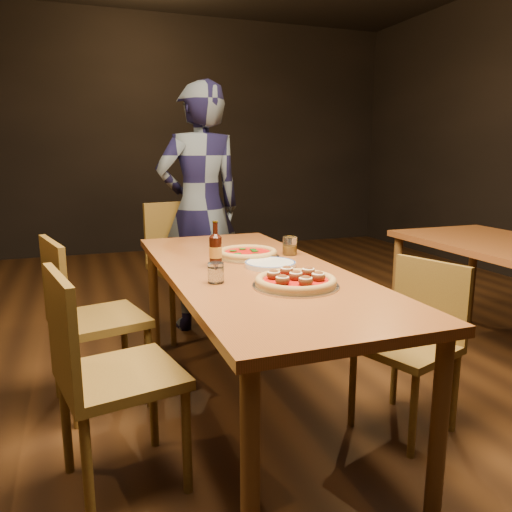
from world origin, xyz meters
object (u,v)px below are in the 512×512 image
object	(u,v)px
chair_main_nw	(121,374)
plate_stack	(270,264)
chair_end	(187,267)
water_glass	(216,273)
pizza_margherita	(247,253)
diner	(200,209)
pizza_meatball	(296,281)
beer_bottle	(216,251)
table_main	(252,283)
amber_glass	(290,246)
chair_main_sw	(99,318)
chair_main_e	(406,346)

from	to	relation	value
chair_main_nw	plate_stack	xyz separation A→B (m)	(0.74, 0.34, 0.30)
chair_end	water_glass	world-z (taller)	chair_end
water_glass	pizza_margherita	bearing A→B (deg)	56.63
diner	water_glass	bearing A→B (deg)	70.16
chair_main_nw	pizza_margherita	world-z (taller)	chair_main_nw
pizza_meatball	diner	world-z (taller)	diner
beer_bottle	water_glass	xyz separation A→B (m)	(-0.08, -0.29, -0.04)
pizza_margherita	table_main	bearing A→B (deg)	-103.65
amber_glass	diner	size ratio (longest dim) A/B	0.05
chair_main_sw	chair_main_e	size ratio (longest dim) A/B	1.11
table_main	beer_bottle	xyz separation A→B (m)	(-0.15, 0.09, 0.15)
chair_main_nw	pizza_meatball	size ratio (longest dim) A/B	2.57
chair_main_e	diner	size ratio (longest dim) A/B	0.47
water_glass	beer_bottle	bearing A→B (deg)	74.75
water_glass	diner	xyz separation A→B (m)	(0.32, 1.57, 0.10)
chair_end	table_main	bearing A→B (deg)	-99.12
chair_main_e	chair_main_nw	bearing A→B (deg)	-111.01
pizza_margherita	chair_main_e	bearing A→B (deg)	-47.98
pizza_margherita	diner	bearing A→B (deg)	88.89
chair_end	pizza_margherita	distance (m)	1.06
chair_main_e	chair_end	distance (m)	1.77
table_main	beer_bottle	bearing A→B (deg)	149.17
water_glass	diner	world-z (taller)	diner
chair_main_e	pizza_margherita	xyz separation A→B (m)	(-0.56, 0.62, 0.36)
chair_end	water_glass	bearing A→B (deg)	-108.58
chair_main_nw	pizza_margherita	xyz separation A→B (m)	(0.71, 0.58, 0.31)
chair_main_e	amber_glass	distance (m)	0.79
pizza_meatball	beer_bottle	xyz separation A→B (m)	(-0.21, 0.46, 0.05)
table_main	chair_main_sw	bearing A→B (deg)	151.56
pizza_meatball	chair_main_nw	bearing A→B (deg)	177.28
plate_stack	table_main	bearing A→B (deg)	-177.57
pizza_meatball	water_glass	bearing A→B (deg)	150.04
chair_main_sw	chair_end	distance (m)	1.10
chair_main_sw	water_glass	world-z (taller)	chair_main_sw
water_glass	chair_main_sw	bearing A→B (deg)	128.87
pizza_margherita	water_glass	world-z (taller)	water_glass
chair_main_sw	plate_stack	distance (m)	0.92
plate_stack	diner	xyz separation A→B (m)	(-0.01, 1.36, 0.13)
chair_main_e	beer_bottle	xyz separation A→B (m)	(-0.77, 0.46, 0.41)
plate_stack	beer_bottle	world-z (taller)	beer_bottle
chair_end	amber_glass	bearing A→B (deg)	-82.69
table_main	chair_end	world-z (taller)	chair_end
table_main	chair_main_sw	size ratio (longest dim) A/B	2.16
chair_main_e	diner	distance (m)	1.88
chair_main_sw	chair_main_e	distance (m)	1.52
chair_main_sw	water_glass	distance (m)	0.81
pizza_margherita	beer_bottle	size ratio (longest dim) A/B	1.54
plate_stack	beer_bottle	xyz separation A→B (m)	(-0.25, 0.09, 0.07)
chair_end	pizza_meatball	size ratio (longest dim) A/B	2.73
chair_main_sw	plate_stack	xyz separation A→B (m)	(0.79, -0.37, 0.30)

